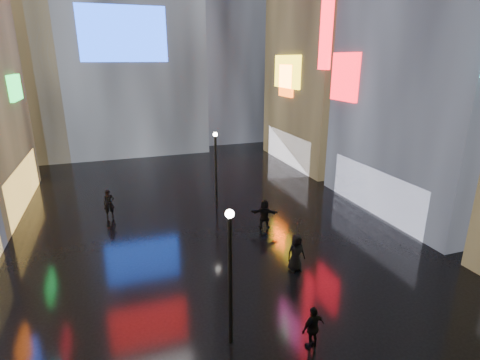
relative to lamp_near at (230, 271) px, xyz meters
name	(u,v)px	position (x,y,z in m)	size (l,w,h in m)	color
ground	(200,217)	(1.51, 11.37, -2.94)	(140.00, 140.00, 0.00)	black
building_right_far	(342,10)	(17.49, 21.37, 11.03)	(10.28, 12.00, 28.00)	black
tower_flank_left	(0,23)	(-12.49, 33.37, 10.06)	(10.00, 10.00, 26.00)	black
lamp_near	(230,271)	(0.00, 0.00, 0.00)	(0.30, 0.30, 5.20)	black
lamp_far	(216,165)	(3.06, 12.93, 0.00)	(0.30, 0.30, 5.20)	black
pedestrian_3	(313,328)	(2.67, -1.17, -2.12)	(0.97, 0.40, 1.65)	black
pedestrian_4	(296,253)	(4.44, 3.63, -2.01)	(0.91, 0.59, 1.86)	black
pedestrian_5	(264,214)	(4.82, 8.51, -2.04)	(1.67, 0.53, 1.80)	black
pedestrian_6	(109,204)	(-4.00, 13.31, -2.02)	(0.67, 0.44, 1.84)	black
umbrella_2	(297,227)	(4.44, 3.63, -0.67)	(0.89, 0.91, 0.82)	black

